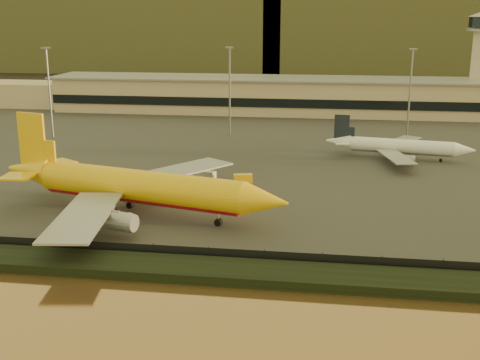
% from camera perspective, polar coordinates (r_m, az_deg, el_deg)
% --- Properties ---
extents(ground, '(900.00, 900.00, 0.00)m').
position_cam_1_polar(ground, '(98.51, -2.67, -4.89)').
color(ground, black).
rests_on(ground, ground).
extents(embankment, '(320.00, 7.00, 1.40)m').
position_cam_1_polar(embankment, '(82.83, -4.92, -8.44)').
color(embankment, black).
rests_on(embankment, ground).
extents(tarmac, '(320.00, 220.00, 0.20)m').
position_cam_1_polar(tarmac, '(189.64, 2.76, 4.99)').
color(tarmac, '#2D2D2D').
rests_on(tarmac, ground).
extents(perimeter_fence, '(300.00, 0.05, 2.20)m').
position_cam_1_polar(perimeter_fence, '(86.19, -4.32, -7.02)').
color(perimeter_fence, black).
rests_on(perimeter_fence, tarmac).
extents(terminal_building, '(202.00, 25.00, 12.60)m').
position_cam_1_polar(terminal_building, '(220.45, -0.23, 8.07)').
color(terminal_building, tan).
rests_on(terminal_building, tarmac).
extents(apron_light_masts, '(152.20, 12.20, 25.40)m').
position_cam_1_polar(apron_light_masts, '(166.77, 7.34, 8.88)').
color(apron_light_masts, slate).
rests_on(apron_light_masts, tarmac).
extents(distant_hills, '(470.00, 160.00, 70.00)m').
position_cam_1_polar(distant_hills, '(432.47, 3.27, 14.93)').
color(distant_hills, brown).
rests_on(distant_hills, ground).
extents(dhl_cargo_jet, '(55.35, 53.14, 16.71)m').
position_cam_1_polar(dhl_cargo_jet, '(106.25, -9.84, -0.65)').
color(dhl_cargo_jet, '#F1B20C').
rests_on(dhl_cargo_jet, tarmac).
extents(white_narrowbody_jet, '(35.44, 34.20, 10.20)m').
position_cam_1_polar(white_narrowbody_jet, '(151.45, 14.81, 3.08)').
color(white_narrowbody_jet, white).
rests_on(white_narrowbody_jet, tarmac).
extents(gse_vehicle_yellow, '(4.18, 2.56, 1.75)m').
position_cam_1_polar(gse_vehicle_yellow, '(125.98, 0.28, 0.16)').
color(gse_vehicle_yellow, '#F1B20C').
rests_on(gse_vehicle_yellow, tarmac).
extents(gse_vehicle_white, '(4.28, 2.95, 1.77)m').
position_cam_1_polar(gse_vehicle_white, '(128.85, -3.21, 0.48)').
color(gse_vehicle_white, white).
rests_on(gse_vehicle_white, tarmac).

